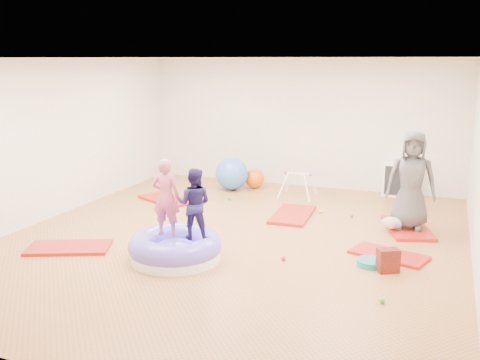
% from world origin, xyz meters
% --- Properties ---
extents(room, '(7.01, 8.01, 2.81)m').
position_xyz_m(room, '(0.00, 0.00, 1.40)').
color(room, '#B86B44').
rests_on(room, ground).
extents(gym_mat_front_left, '(1.34, 1.04, 0.05)m').
position_xyz_m(gym_mat_front_left, '(-2.13, -1.32, 0.03)').
color(gym_mat_front_left, maroon).
rests_on(gym_mat_front_left, ground).
extents(gym_mat_mid_left, '(1.32, 1.03, 0.05)m').
position_xyz_m(gym_mat_mid_left, '(-2.14, 1.70, 0.02)').
color(gym_mat_mid_left, maroon).
rests_on(gym_mat_mid_left, ground).
extents(gym_mat_center_back, '(0.70, 1.31, 0.05)m').
position_xyz_m(gym_mat_center_back, '(0.53, 1.58, 0.03)').
color(gym_mat_center_back, maroon).
rests_on(gym_mat_center_back, ground).
extents(gym_mat_right, '(1.17, 0.82, 0.04)m').
position_xyz_m(gym_mat_right, '(2.38, 0.12, 0.02)').
color(gym_mat_right, maroon).
rests_on(gym_mat_right, ground).
extents(gym_mat_rear_right, '(1.00, 1.42, 0.05)m').
position_xyz_m(gym_mat_rear_right, '(2.53, 1.52, 0.03)').
color(gym_mat_rear_right, maroon).
rests_on(gym_mat_rear_right, ground).
extents(inflatable_cushion, '(1.33, 1.33, 0.42)m').
position_xyz_m(inflatable_cushion, '(-0.44, -1.10, 0.16)').
color(inflatable_cushion, white).
rests_on(inflatable_cushion, ground).
extents(child_pink, '(0.44, 0.31, 1.11)m').
position_xyz_m(child_pink, '(-0.59, -1.05, 0.94)').
color(child_pink, '#CE5175').
rests_on(child_pink, inflatable_cushion).
extents(child_navy, '(0.55, 0.46, 1.00)m').
position_xyz_m(child_navy, '(-0.15, -1.05, 0.89)').
color(child_navy, '#1D1651').
rests_on(child_navy, inflatable_cushion).
extents(adult_caregiver, '(0.83, 0.57, 1.61)m').
position_xyz_m(adult_caregiver, '(2.55, 1.47, 0.86)').
color(adult_caregiver, '#4A4A4D').
rests_on(adult_caregiver, gym_mat_rear_right).
extents(infant, '(0.35, 0.35, 0.20)m').
position_xyz_m(infant, '(2.30, 1.27, 0.16)').
color(infant, '#A9B8CC').
rests_on(infant, gym_mat_rear_right).
extents(ball_pit_balls, '(3.83, 3.75, 0.07)m').
position_xyz_m(ball_pit_balls, '(1.07, 1.04, 0.03)').
color(ball_pit_balls, green).
rests_on(ball_pit_balls, ground).
extents(exercise_ball_blue, '(0.71, 0.71, 0.71)m').
position_xyz_m(exercise_ball_blue, '(-1.26, 3.05, 0.35)').
color(exercise_ball_blue, '#3A75D7').
rests_on(exercise_ball_blue, ground).
extents(exercise_ball_orange, '(0.43, 0.43, 0.43)m').
position_xyz_m(exercise_ball_orange, '(-0.85, 3.37, 0.22)').
color(exercise_ball_orange, '#E85B0B').
rests_on(exercise_ball_orange, ground).
extents(infant_play_gym, '(0.70, 0.66, 0.54)m').
position_xyz_m(infant_play_gym, '(0.27, 2.84, 0.36)').
color(infant_play_gym, white).
rests_on(infant_play_gym, ground).
extents(cube_shelf, '(0.70, 0.35, 0.70)m').
position_xyz_m(cube_shelf, '(2.20, 3.79, 0.35)').
color(cube_shelf, white).
rests_on(cube_shelf, ground).
extents(balance_disc, '(0.39, 0.39, 0.09)m').
position_xyz_m(balance_disc, '(2.19, -0.34, 0.04)').
color(balance_disc, '#157B84').
rests_on(balance_disc, ground).
extents(backpack, '(0.33, 0.29, 0.32)m').
position_xyz_m(backpack, '(2.43, -0.48, 0.16)').
color(backpack, '#B42F20').
rests_on(backpack, ground).
extents(yellow_toy, '(0.19, 0.19, 0.03)m').
position_xyz_m(yellow_toy, '(-1.06, -1.19, 0.01)').
color(yellow_toy, yellow).
rests_on(yellow_toy, ground).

